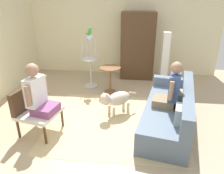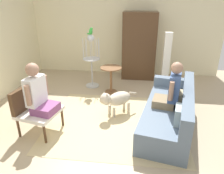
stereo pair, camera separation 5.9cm
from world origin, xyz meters
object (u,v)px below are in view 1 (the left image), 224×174
armchair (33,107)px  person_on_couch (171,89)px  parrot (89,31)px  armoire_cabinet (137,46)px  bird_cage_stand (90,59)px  column_lamp (165,61)px  dog (116,99)px  round_end_table (110,76)px  couch (170,112)px  person_on_armchair (38,93)px

armchair → person_on_couch: bearing=9.9°
parrot → armoire_cabinet: bearing=35.4°
armchair → parrot: (0.61, 2.16, 0.99)m
bird_cage_stand → column_lamp: column_lamp is taller
dog → round_end_table: bearing=103.3°
bird_cage_stand → person_on_couch: bearing=-43.7°
parrot → armoire_cabinet: size_ratio=0.09×
person_on_couch → dog: size_ratio=1.19×
bird_cage_stand → parrot: 0.72m
armchair → column_lamp: (2.53, 2.33, 0.24)m
couch → person_on_couch: bearing=-152.9°
parrot → armoire_cabinet: 1.57m
parrot → dog: bearing=-60.4°
column_lamp → parrot: bearing=-174.8°
armchair → person_on_couch: 2.47m
person_on_armchair → bird_cage_stand: size_ratio=0.63×
round_end_table → column_lamp: 1.49m
dog → bird_cage_stand: size_ratio=0.51×
column_lamp → person_on_couch: bearing=-93.4°
column_lamp → armoire_cabinet: size_ratio=0.77×
bird_cage_stand → column_lamp: bearing=5.2°
bird_cage_stand → dog: bearing=-60.1°
couch → parrot: (-1.84, 1.72, 1.18)m
couch → dog: (-1.04, 0.30, 0.06)m
person_on_armchair → round_end_table: bearing=61.2°
armchair → couch: bearing=10.2°
couch → dog: couch is taller
armchair → armoire_cabinet: (1.82, 3.01, 0.46)m
couch → bird_cage_stand: 2.57m
round_end_table → armoire_cabinet: bearing=61.2°
person_on_armchair → column_lamp: column_lamp is taller
couch → armchair: bearing=-169.8°
round_end_table → dog: bearing=-76.7°
person_on_couch → column_lamp: 1.91m
armchair → round_end_table: (1.16, 1.82, -0.04)m
person_on_couch → parrot: bearing=136.2°
bird_cage_stand → armoire_cabinet: armoire_cabinet is taller
couch → dog: 1.09m
dog → armchair: bearing=-152.3°
person_on_couch → bird_cage_stand: bird_cage_stand is taller
person_on_armchair → armoire_cabinet: size_ratio=0.46×
bird_cage_stand → column_lamp: size_ratio=0.95×
dog → column_lamp: column_lamp is taller
column_lamp → couch: bearing=-92.3°
couch → round_end_table: size_ratio=3.29×
armchair → parrot: bearing=74.1°
bird_cage_stand → round_end_table: bearing=-31.3°
person_on_couch → armoire_cabinet: 2.67m
couch → bird_cage_stand: bearing=137.2°
person_on_couch → dog: 1.13m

